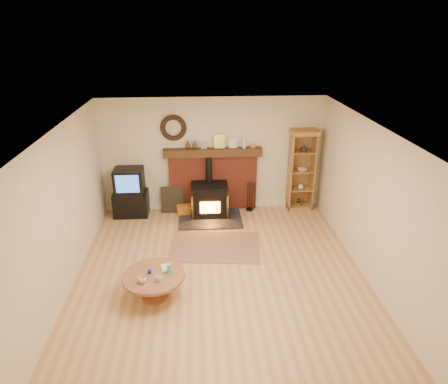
{
  "coord_description": "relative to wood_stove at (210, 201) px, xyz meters",
  "views": [
    {
      "loc": [
        -0.34,
        -5.87,
        4.09
      ],
      "look_at": [
        0.14,
        1.0,
        1.13
      ],
      "focal_mm": 32.0,
      "sensor_mm": 36.0,
      "label": 1
    }
  ],
  "objects": [
    {
      "name": "room_shell",
      "position": [
        0.08,
        -2.18,
        1.35
      ],
      "size": [
        5.02,
        5.52,
        2.61
      ],
      "color": "beige",
      "rests_on": "ground"
    },
    {
      "name": "ground",
      "position": [
        0.1,
        -2.27,
        -0.37
      ],
      "size": [
        5.5,
        5.5,
        0.0
      ],
      "primitive_type": "plane",
      "color": "tan",
      "rests_on": "ground"
    },
    {
      "name": "area_rug",
      "position": [
        0.04,
        -1.36,
        -0.36
      ],
      "size": [
        1.86,
        1.38,
        0.01
      ],
      "primitive_type": "cube",
      "rotation": [
        0.0,
        0.0,
        -0.11
      ],
      "color": "brown",
      "rests_on": "ground"
    },
    {
      "name": "fire_tools",
      "position": [
        0.95,
        0.23,
        -0.21
      ],
      "size": [
        0.19,
        0.16,
        0.7
      ],
      "color": "black",
      "rests_on": "ground"
    },
    {
      "name": "curio_cabinet",
      "position": [
        2.11,
        0.28,
        0.58
      ],
      "size": [
        0.61,
        0.44,
        1.9
      ],
      "color": "#9A6632",
      "rests_on": "ground"
    },
    {
      "name": "wood_stove",
      "position": [
        0.0,
        0.0,
        0.0
      ],
      "size": [
        1.4,
        1.0,
        1.31
      ],
      "color": "black",
      "rests_on": "ground"
    },
    {
      "name": "leaning_painting",
      "position": [
        -0.85,
        0.28,
        -0.06
      ],
      "size": [
        0.51,
        0.14,
        0.6
      ],
      "primitive_type": "cube",
      "rotation": [
        -0.17,
        0.0,
        0.0
      ],
      "color": "black",
      "rests_on": "ground"
    },
    {
      "name": "chimney_breast",
      "position": [
        0.1,
        0.39,
        0.43
      ],
      "size": [
        2.2,
        0.22,
        1.78
      ],
      "color": "#9B3C27",
      "rests_on": "ground"
    },
    {
      "name": "coffee_table",
      "position": [
        -0.98,
        -2.84,
        -0.03
      ],
      "size": [
        0.99,
        0.99,
        0.58
      ],
      "color": "brown",
      "rests_on": "ground"
    },
    {
      "name": "firelog_box",
      "position": [
        -0.57,
        0.13,
        -0.26
      ],
      "size": [
        0.37,
        0.26,
        0.21
      ],
      "primitive_type": "cube",
      "rotation": [
        0.0,
        0.0,
        0.14
      ],
      "color": "orange",
      "rests_on": "ground"
    },
    {
      "name": "tv_unit",
      "position": [
        -1.77,
        0.19,
        0.16
      ],
      "size": [
        0.76,
        0.55,
        1.11
      ],
      "color": "black",
      "rests_on": "ground"
    }
  ]
}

